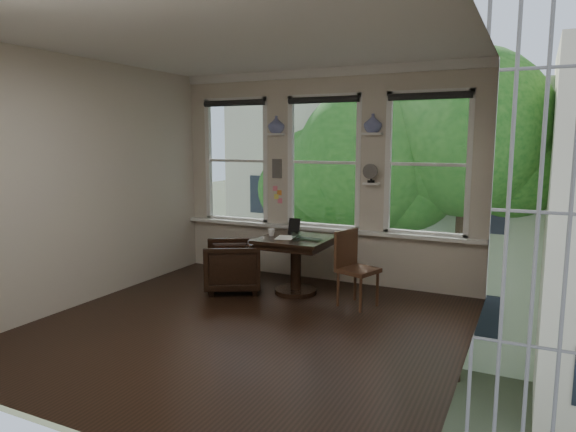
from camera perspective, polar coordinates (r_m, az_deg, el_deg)
The scene contains 25 objects.
ground at distance 5.72m, azimuth -4.65°, elevation -12.22°, with size 4.50×4.50×0.00m, color black.
ceiling at distance 5.44m, azimuth -5.05°, elevation 18.84°, with size 4.50×4.50×0.00m, color silver.
wall_back at distance 7.40m, azimuth 4.08°, elevation 4.41°, with size 4.50×4.50×0.00m, color beige.
wall_front at distance 3.64m, azimuth -23.16°, elevation -0.35°, with size 4.50×4.50×0.00m, color beige.
wall_left at distance 6.80m, azimuth -21.43°, elevation 3.51°, with size 4.50×4.50×0.00m, color beige.
wall_right at distance 4.66m, azimuth 19.74°, elevation 1.61°, with size 4.50×4.50×0.00m, color beige.
window_left at distance 8.03m, azimuth -5.61°, elevation 6.14°, with size 1.10×0.12×1.90m, color white, non-canonical shape.
window_center at distance 7.38m, azimuth 4.10°, elevation 5.96°, with size 1.10×0.12×1.90m, color white, non-canonical shape.
window_right at distance 6.98m, azimuth 15.28°, elevation 5.55°, with size 1.10×0.12×1.90m, color white, non-canonical shape.
shelf_left at distance 7.59m, azimuth -1.31°, elevation 9.07°, with size 0.26×0.16×0.03m, color white.
shelf_right at distance 7.05m, azimuth 9.38°, elevation 9.01°, with size 0.26×0.16×0.03m, color white.
intercom at distance 7.62m, azimuth -1.20°, elevation 5.31°, with size 0.14×0.06×0.28m, color #59544F.
sticky_notes at distance 7.66m, azimuth -1.17°, elevation 2.69°, with size 0.16×0.01×0.24m, color pink, non-canonical shape.
desk_fan at distance 7.04m, azimuth 9.22°, elevation 4.37°, with size 0.20×0.20×0.24m, color #59544F, non-canonical shape.
vase_left at distance 7.59m, azimuth -1.32°, elevation 10.12°, with size 0.24×0.24×0.25m, color silver.
vase_right at distance 7.05m, azimuth 9.41°, elevation 10.14°, with size 0.24×0.24×0.25m, color silver.
table at distance 6.80m, azimuth 0.87°, elevation -5.52°, with size 0.90×0.90×0.75m, color black, non-canonical shape.
armchair_left at distance 6.97m, azimuth -6.20°, elevation -5.54°, with size 0.72×0.74×0.68m, color black.
cushion_red at distance 6.94m, azimuth -6.21°, elevation -4.65°, with size 0.45×0.45×0.06m, color maroon.
side_chair_right at distance 6.31m, azimuth 7.79°, elevation -5.91°, with size 0.42×0.42×0.92m, color #482419, non-canonical shape.
laptop at distance 6.53m, azimuth 2.27°, elevation -2.64°, with size 0.31×0.20×0.02m, color black.
mug at distance 6.84m, azimuth -1.86°, elevation -1.82°, with size 0.10×0.10×0.09m, color white.
drinking_glass at distance 6.57m, azimuth 0.93°, elevation -2.23°, with size 0.13×0.13×0.10m, color white.
tablet at distance 6.93m, azimuth 0.69°, elevation -1.16°, with size 0.16×0.02×0.22m, color black.
papers at distance 6.72m, azimuth -0.33°, elevation -2.41°, with size 0.22×0.30×0.00m, color silver.
Camera 1 is at (2.73, -4.61, 2.01)m, focal length 32.00 mm.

